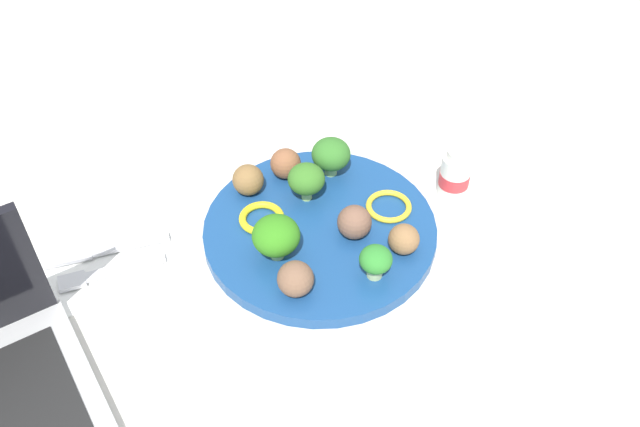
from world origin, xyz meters
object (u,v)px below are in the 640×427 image
at_px(meatball_back_left, 295,279).
at_px(fork, 106,273).
at_px(meatball_near_rim, 354,222).
at_px(meatball_front_left, 404,239).
at_px(meatball_far_rim, 248,180).
at_px(broccoli_floret_far_rim, 376,260).
at_px(knife, 101,251).
at_px(broccoli_floret_mid_left, 303,180).
at_px(broccoli_floret_near_rim, 331,155).
at_px(yogurt_bottle, 455,176).
at_px(pepper_ring_mid_left, 262,218).
at_px(napkin, 111,263).
at_px(meatball_mid_left, 286,164).
at_px(pepper_ring_far_rim, 389,207).
at_px(plate, 320,230).
at_px(broccoli_floret_back_right, 276,236).

relative_size(meatball_back_left, fork, 0.34).
distance_m(meatball_near_rim, meatball_front_left, 0.06).
bearing_deg(meatball_far_rim, broccoli_floret_far_rim, 118.25).
xyz_separation_m(meatball_near_rim, knife, (0.29, -0.08, -0.03)).
bearing_deg(broccoli_floret_mid_left, broccoli_floret_near_rim, -144.56).
bearing_deg(meatball_far_rim, broccoli_floret_near_rim, 179.54).
bearing_deg(yogurt_bottle, pepper_ring_mid_left, -4.20).
xyz_separation_m(meatball_front_left, napkin, (0.32, -0.10, -0.03)).
distance_m(broccoli_floret_mid_left, broccoli_floret_far_rim, 0.15).
height_order(broccoli_floret_far_rim, meatball_mid_left, broccoli_floret_far_rim).
relative_size(fork, knife, 0.83).
bearing_deg(pepper_ring_far_rim, meatball_near_rim, 25.18).
height_order(broccoli_floret_mid_left, meatball_back_left, broccoli_floret_mid_left).
bearing_deg(broccoli_floret_near_rim, broccoli_floret_mid_left, 35.44).
bearing_deg(pepper_ring_far_rim, meatball_front_left, 80.02).
bearing_deg(meatball_near_rim, broccoli_floret_near_rim, -95.74).
bearing_deg(napkin, meatball_mid_left, -164.35).
bearing_deg(meatball_near_rim, plate, -39.07).
xyz_separation_m(meatball_mid_left, yogurt_bottle, (-0.20, 0.09, -0.00)).
relative_size(pepper_ring_far_rim, yogurt_bottle, 0.79).
xyz_separation_m(meatball_near_rim, napkin, (0.28, -0.06, -0.03)).
distance_m(meatball_near_rim, pepper_ring_mid_left, 0.11).
relative_size(broccoli_floret_mid_left, napkin, 0.30).
distance_m(pepper_ring_mid_left, yogurt_bottle, 0.25).
relative_size(plate, pepper_ring_mid_left, 5.11).
relative_size(meatball_mid_left, meatball_back_left, 0.98).
bearing_deg(meatball_front_left, plate, -41.70).
bearing_deg(knife, pepper_ring_far_rim, 171.14).
xyz_separation_m(broccoli_floret_mid_left, meatball_front_left, (-0.08, 0.12, -0.01)).
bearing_deg(meatball_far_rim, pepper_ring_far_rim, 150.73).
height_order(broccoli_floret_mid_left, broccoli_floret_far_rim, broccoli_floret_mid_left).
relative_size(meatball_front_left, pepper_ring_mid_left, 0.66).
bearing_deg(pepper_ring_far_rim, broccoli_floret_near_rim, -62.25).
height_order(pepper_ring_mid_left, napkin, pepper_ring_mid_left).
bearing_deg(knife, broccoli_floret_far_rim, 152.80).
distance_m(meatball_mid_left, napkin, 0.24).
bearing_deg(meatball_far_rim, yogurt_bottle, 163.55).
bearing_deg(yogurt_bottle, pepper_ring_far_rim, 7.77).
relative_size(meatball_back_left, pepper_ring_far_rim, 0.72).
height_order(broccoli_floret_back_right, broccoli_floret_near_rim, broccoli_floret_back_right).
distance_m(plate, meatball_near_rim, 0.05).
distance_m(broccoli_floret_back_right, broccoli_floret_far_rim, 0.11).
xyz_separation_m(meatball_mid_left, napkin, (0.23, 0.07, -0.03)).
relative_size(meatball_far_rim, fork, 0.33).
height_order(plate, meatball_mid_left, meatball_mid_left).
relative_size(meatball_near_rim, fork, 0.34).
distance_m(meatball_mid_left, meatball_back_left, 0.19).
distance_m(meatball_mid_left, yogurt_bottle, 0.21).
bearing_deg(broccoli_floret_back_right, broccoli_floret_mid_left, -125.83).
xyz_separation_m(meatball_near_rim, yogurt_bottle, (-0.15, -0.04, -0.00)).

